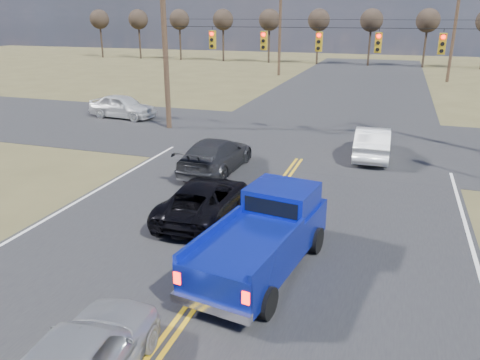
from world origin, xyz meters
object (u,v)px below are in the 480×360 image
(black_suv, at_px, (204,199))
(cross_car_west, at_px, (123,106))
(white_car_queue, at_px, (372,142))
(dgrey_car_queue, at_px, (216,155))
(pickup_truck, at_px, (264,237))

(black_suv, xyz_separation_m, cross_car_west, (-11.58, 13.54, 0.13))
(white_car_queue, height_order, dgrey_car_queue, white_car_queue)
(pickup_truck, bearing_deg, dgrey_car_queue, 128.31)
(white_car_queue, relative_size, dgrey_car_queue, 0.91)
(black_suv, height_order, cross_car_west, cross_car_west)
(pickup_truck, height_order, dgrey_car_queue, pickup_truck)
(black_suv, relative_size, white_car_queue, 1.03)
(black_suv, height_order, white_car_queue, white_car_queue)
(pickup_truck, relative_size, black_suv, 1.19)
(cross_car_west, bearing_deg, pickup_truck, -132.78)
(white_car_queue, bearing_deg, cross_car_west, -16.08)
(black_suv, bearing_deg, cross_car_west, -51.68)
(black_suv, distance_m, cross_car_west, 17.82)
(pickup_truck, xyz_separation_m, dgrey_car_queue, (-4.37, 7.63, -0.25))
(pickup_truck, xyz_separation_m, cross_car_west, (-14.48, 16.27, -0.20))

